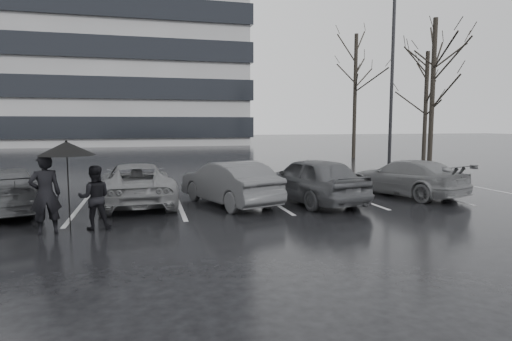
{
  "coord_description": "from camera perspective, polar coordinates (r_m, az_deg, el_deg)",
  "views": [
    {
      "loc": [
        -3.08,
        -10.36,
        2.39
      ],
      "look_at": [
        -0.18,
        1.0,
        1.1
      ],
      "focal_mm": 30.0,
      "sensor_mm": 36.0,
      "label": 1
    }
  ],
  "objects": [
    {
      "name": "ground",
      "position": [
        11.06,
        2.19,
        -6.2
      ],
      "size": [
        160.0,
        160.0,
        0.0
      ],
      "primitive_type": "plane",
      "color": "black",
      "rests_on": "ground"
    },
    {
      "name": "car_main",
      "position": [
        13.05,
        7.37,
        -1.22
      ],
      "size": [
        2.53,
        4.37,
        1.4
      ],
      "primitive_type": "imported",
      "rotation": [
        0.0,
        0.0,
        3.37
      ],
      "color": "black",
      "rests_on": "ground"
    },
    {
      "name": "car_west_a",
      "position": [
        12.7,
        -3.63,
        -1.64
      ],
      "size": [
        2.59,
        4.13,
        1.28
      ],
      "primitive_type": "imported",
      "rotation": [
        0.0,
        0.0,
        3.48
      ],
      "color": "#29292C",
      "rests_on": "ground"
    },
    {
      "name": "car_west_b",
      "position": [
        13.18,
        -15.62,
        -1.7
      ],
      "size": [
        2.25,
        4.51,
        1.23
      ],
      "primitive_type": "imported",
      "rotation": [
        0.0,
        0.0,
        3.19
      ],
      "color": "#48484B",
      "rests_on": "ground"
    },
    {
      "name": "car_west_c",
      "position": [
        13.34,
        -30.32,
        -2.31
      ],
      "size": [
        2.73,
        4.4,
        1.19
      ],
      "primitive_type": "imported",
      "rotation": [
        0.0,
        0.0,
        3.42
      ],
      "color": "black",
      "rests_on": "ground"
    },
    {
      "name": "car_east",
      "position": [
        15.05,
        19.27,
        -0.9
      ],
      "size": [
        2.94,
        4.46,
        1.2
      ],
      "primitive_type": "imported",
      "rotation": [
        0.0,
        0.0,
        3.47
      ],
      "color": "#48484B",
      "rests_on": "ground"
    },
    {
      "name": "pedestrian_left",
      "position": [
        10.27,
        -26.28,
        -2.87
      ],
      "size": [
        0.73,
        0.58,
        1.74
      ],
      "primitive_type": "imported",
      "rotation": [
        0.0,
        0.0,
        3.43
      ],
      "color": "black",
      "rests_on": "ground"
    },
    {
      "name": "pedestrian_right",
      "position": [
        10.33,
        -20.71,
        -3.38
      ],
      "size": [
        0.73,
        0.58,
        1.45
      ],
      "primitive_type": "imported",
      "rotation": [
        0.0,
        0.0,
        3.18
      ],
      "color": "black",
      "rests_on": "ground"
    },
    {
      "name": "umbrella",
      "position": [
        10.21,
        -23.94,
        2.7
      ],
      "size": [
        1.2,
        1.2,
        2.03
      ],
      "color": "black",
      "rests_on": "ground"
    },
    {
      "name": "lamp_post",
      "position": [
        20.71,
        17.63,
        10.31
      ],
      "size": [
        0.47,
        0.47,
        8.64
      ],
      "rotation": [
        0.0,
        0.0,
        -0.14
      ],
      "color": "gray",
      "rests_on": "ground"
    },
    {
      "name": "stall_stripes",
      "position": [
        13.27,
        -4.22,
        -4.1
      ],
      "size": [
        19.72,
        5.0,
        0.0
      ],
      "color": "#A6A6A9",
      "rests_on": "ground"
    },
    {
      "name": "tree_east",
      "position": [
        25.39,
        22.46,
        9.44
      ],
      "size": [
        0.26,
        0.26,
        8.0
      ],
      "primitive_type": "cylinder",
      "color": "black",
      "rests_on": "ground"
    },
    {
      "name": "tree_ne",
      "position": [
        30.06,
        21.68,
        7.94
      ],
      "size": [
        0.26,
        0.26,
        7.0
      ],
      "primitive_type": "cylinder",
      "color": "black",
      "rests_on": "ground"
    },
    {
      "name": "tree_north",
      "position": [
        30.82,
        13.05,
        9.57
      ],
      "size": [
        0.26,
        0.26,
        8.5
      ],
      "primitive_type": "cylinder",
      "color": "black",
      "rests_on": "ground"
    }
  ]
}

